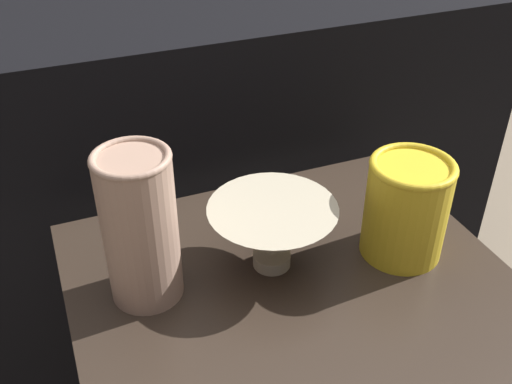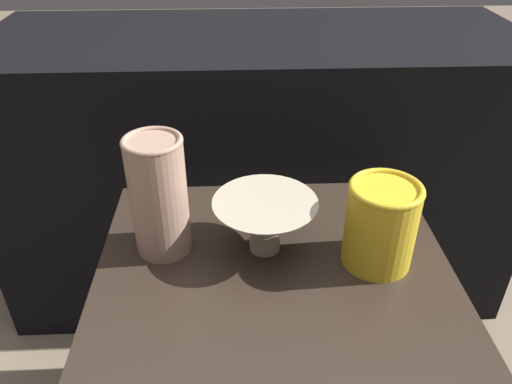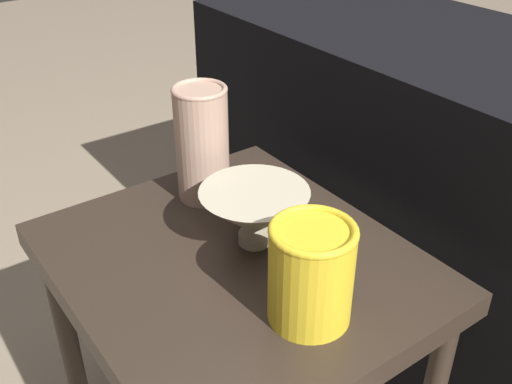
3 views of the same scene
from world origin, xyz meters
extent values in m
cube|color=#2D231C|center=(0.00, 0.00, 0.48)|extent=(0.57, 0.49, 0.04)
cylinder|color=#2D231C|center=(-0.25, 0.21, 0.23)|extent=(0.04, 0.04, 0.46)
cylinder|color=#2D231C|center=(0.25, 0.21, 0.23)|extent=(0.04, 0.04, 0.46)
cube|color=black|center=(0.00, 0.57, 0.36)|extent=(1.29, 0.50, 0.71)
cylinder|color=#B2A88E|center=(-0.01, 0.05, 0.51)|extent=(0.05, 0.05, 0.02)
cone|color=#B2A88E|center=(-0.01, 0.05, 0.56)|extent=(0.17, 0.17, 0.08)
cylinder|color=tan|center=(-0.18, 0.06, 0.60)|extent=(0.09, 0.09, 0.20)
torus|color=tan|center=(-0.18, 0.06, 0.70)|extent=(0.09, 0.09, 0.01)
cylinder|color=gold|center=(0.16, 0.01, 0.57)|extent=(0.11, 0.11, 0.14)
torus|color=gold|center=(0.16, 0.01, 0.64)|extent=(0.11, 0.11, 0.01)
camera|label=1|loc=(-0.26, -0.52, 1.04)|focal=42.00mm
camera|label=2|loc=(-0.06, -0.60, 1.04)|focal=35.00mm
camera|label=3|loc=(0.61, -0.40, 1.06)|focal=42.00mm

